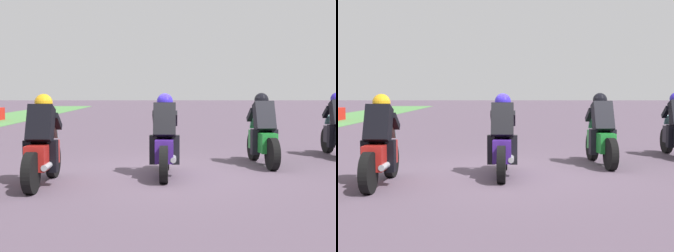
{
  "view_description": "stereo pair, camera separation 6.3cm",
  "coord_description": "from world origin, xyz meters",
  "views": [
    {
      "loc": [
        -9.01,
        0.01,
        1.59
      ],
      "look_at": [
        -0.02,
        0.0,
        0.9
      ],
      "focal_mm": 51.74,
      "sensor_mm": 36.0,
      "label": 1
    },
    {
      "loc": [
        -9.01,
        -0.05,
        1.59
      ],
      "look_at": [
        -0.02,
        0.0,
        0.9
      ],
      "focal_mm": 51.74,
      "sensor_mm": 36.0,
      "label": 2
    }
  ],
  "objects": [
    {
      "name": "rider_lane_c",
      "position": [
        -0.26,
        0.06,
        0.62
      ],
      "size": [
        2.04,
        0.54,
        1.51
      ],
      "rotation": [
        0.0,
        0.0,
        -0.02
      ],
      "color": "black",
      "rests_on": "ground_plane"
    },
    {
      "name": "rider_lane_d",
      "position": [
        -1.09,
        2.07,
        0.62
      ],
      "size": [
        2.04,
        0.54,
        1.51
      ],
      "rotation": [
        0.0,
        0.0,
        -0.0
      ],
      "color": "black",
      "rests_on": "ground_plane"
    },
    {
      "name": "rider_lane_b",
      "position": [
        1.04,
        -1.98,
        0.62
      ],
      "size": [
        2.04,
        0.56,
        1.51
      ],
      "rotation": [
        0.0,
        0.0,
        0.09
      ],
      "color": "black",
      "rests_on": "ground_plane"
    },
    {
      "name": "ground_plane",
      "position": [
        0.0,
        0.0,
        0.0
      ],
      "size": [
        120.0,
        120.0,
        0.0
      ],
      "primitive_type": "plane",
      "color": "#544454"
    }
  ]
}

